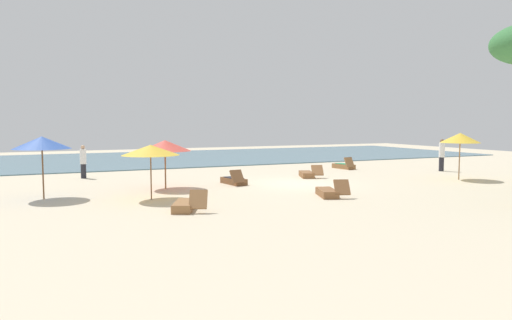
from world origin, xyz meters
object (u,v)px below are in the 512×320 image
lounger_4 (185,205)px  umbrella_0 (460,138)px  lounger_3 (328,192)px  person_0 (442,155)px  umbrella_1 (165,146)px  person_1 (83,161)px  lounger_2 (234,180)px  lounger_1 (344,166)px  umbrella_3 (151,150)px  lounger_0 (308,174)px  umbrella_2 (42,143)px

lounger_4 → umbrella_0: bearing=8.8°
lounger_3 → person_0: bearing=25.0°
lounger_3 → lounger_4: (-5.81, -0.48, 0.00)m
umbrella_1 → person_1: 6.21m
lounger_2 → lounger_3: bearing=-67.3°
umbrella_0 → lounger_1: (-2.08, 6.82, -1.90)m
lounger_3 → lounger_4: 5.83m
lounger_3 → person_1: 12.98m
umbrella_1 → umbrella_3: 2.77m
lounger_3 → lounger_4: bearing=-175.3°
lounger_2 → person_0: 13.11m
umbrella_1 → lounger_0: 7.95m
umbrella_2 → lounger_0: (12.49, 1.81, -1.94)m
umbrella_1 → lounger_3: umbrella_1 is taller
person_0 → lounger_2: bearing=-178.5°
lounger_2 → lounger_4: (-3.80, -5.29, -0.01)m
lounger_3 → lounger_2: bearing=112.7°
umbrella_3 → lounger_0: bearing=22.1°
umbrella_0 → umbrella_1: (-14.03, 2.90, -0.22)m
lounger_2 → lounger_4: 6.52m
umbrella_0 → person_1: bearing=154.0°
umbrella_1 → lounger_3: (5.23, -4.69, -1.69)m
lounger_3 → lounger_4: size_ratio=1.02×
lounger_1 → lounger_2: lounger_1 is taller
umbrella_0 → person_0: bearing=55.9°
umbrella_2 → lounger_4: bearing=-46.5°
umbrella_3 → lounger_4: bearing=-78.1°
lounger_4 → person_0: 17.82m
umbrella_2 → person_0: umbrella_2 is taller
person_0 → person_1: (-19.23, 4.93, -0.09)m
umbrella_0 → umbrella_2: bearing=173.5°
umbrella_3 → person_1: 8.17m
umbrella_2 → person_0: (21.10, 1.20, -1.16)m
umbrella_0 → person_1: 18.91m
umbrella_1 → lounger_0: (7.69, 1.07, -1.69)m
umbrella_2 → person_1: size_ratio=1.39×
lounger_3 → person_0: 12.24m
umbrella_3 → lounger_0: umbrella_3 is taller
umbrella_0 → lounger_2: 11.39m
umbrella_0 → lounger_0: umbrella_0 is taller
umbrella_3 → lounger_1: 14.69m
umbrella_2 → lounger_0: umbrella_2 is taller
umbrella_3 → lounger_2: umbrella_3 is taller
umbrella_0 → lounger_4: 14.92m
lounger_4 → umbrella_2: bearing=133.5°
umbrella_1 → lounger_3: size_ratio=1.25×
umbrella_3 → lounger_3: (6.37, -2.17, -1.67)m
umbrella_3 → lounger_1: size_ratio=1.26×
lounger_1 → umbrella_0: bearing=-73.0°
lounger_2 → person_1: bearing=139.4°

